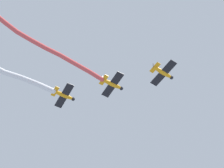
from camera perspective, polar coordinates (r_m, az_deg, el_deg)
airplane_lead at (r=72.23m, az=6.99°, el=1.55°), size 5.90×4.52×1.46m
airplane_left_wing at (r=73.40m, az=0.07°, el=-0.03°), size 5.92×4.50×1.46m
smoke_trail_left_wing at (r=70.47m, az=-10.71°, el=6.21°), size 10.76×26.40×2.93m
airplane_right_wing at (r=75.65m, az=-6.54°, el=-1.53°), size 5.91×4.49×1.46m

